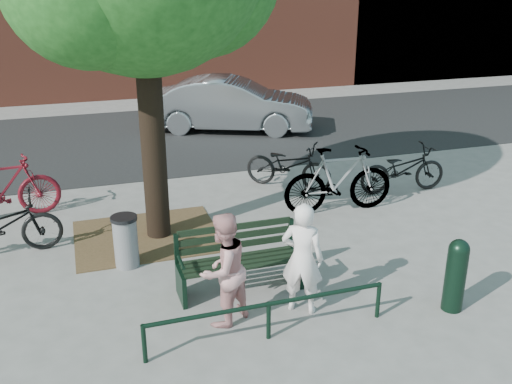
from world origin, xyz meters
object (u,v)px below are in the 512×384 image
object	(u,v)px
park_bench	(238,257)
person_right	(223,270)
person_left	(302,258)
bollard	(456,273)
parked_car	(232,104)
bicycle_c	(288,165)
litter_bin	(126,241)

from	to	relation	value
park_bench	person_right	bearing A→B (deg)	-119.02
person_left	person_right	world-z (taller)	person_left
bollard	parked_car	distance (m)	9.96
bicycle_c	bollard	bearing A→B (deg)	-134.10
park_bench	person_left	bearing A→B (deg)	-52.43
park_bench	litter_bin	size ratio (longest dim) A/B	2.12
park_bench	parked_car	size ratio (longest dim) A/B	0.38
litter_bin	person_right	bearing A→B (deg)	-62.03
person_left	bollard	xyz separation A→B (m)	(1.92, -0.61, -0.22)
person_left	person_right	xyz separation A→B (m)	(-1.04, 0.05, -0.02)
person_right	litter_bin	distance (m)	2.19
park_bench	person_left	world-z (taller)	person_left
bollard	litter_bin	bearing A→B (deg)	147.03
bollard	litter_bin	xyz separation A→B (m)	(-3.97, 2.58, -0.13)
person_left	bollard	world-z (taller)	person_left
park_bench	person_left	xyz separation A→B (m)	(0.62, -0.81, 0.28)
litter_bin	park_bench	bearing A→B (deg)	-39.00
litter_bin	parked_car	world-z (taller)	parked_car
bicycle_c	parked_car	xyz separation A→B (m)	(0.17, 4.92, 0.26)
person_right	bicycle_c	xyz separation A→B (m)	(2.57, 4.37, -0.26)
park_bench	litter_bin	xyz separation A→B (m)	(-1.43, 1.16, -0.06)
bicycle_c	person_right	bearing A→B (deg)	-168.97
person_left	bicycle_c	size ratio (longest dim) A/B	0.82
person_right	parked_car	size ratio (longest dim) A/B	0.33
park_bench	litter_bin	distance (m)	1.85
person_left	bicycle_c	xyz separation A→B (m)	(1.53, 4.42, -0.27)
person_right	litter_bin	xyz separation A→B (m)	(-1.02, 1.92, -0.33)
person_left	litter_bin	world-z (taller)	person_left
litter_bin	bicycle_c	size ratio (longest dim) A/B	0.44
park_bench	parked_car	bearing A→B (deg)	74.76
park_bench	bicycle_c	distance (m)	4.21
park_bench	bicycle_c	bearing A→B (deg)	59.26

